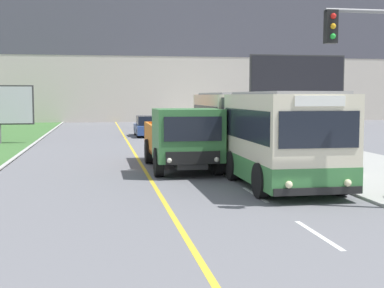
{
  "coord_description": "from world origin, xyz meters",
  "views": [
    {
      "loc": [
        -1.69,
        -2.5,
        2.89
      ],
      "look_at": [
        1.1,
        13.67,
        1.4
      ],
      "focal_mm": 50.0,
      "sensor_mm": 36.0,
      "label": 1
    }
  ],
  "objects_px": {
    "dump_truck": "(183,140)",
    "planter_round_third": "(301,147)",
    "planter_round_second": "(346,160)",
    "city_bus": "(255,132)",
    "billboard_large": "(297,77)",
    "car_distant": "(148,126)",
    "traffic_light_mast": "(382,74)",
    "planter_round_far": "(268,139)"
  },
  "relations": [
    {
      "from": "dump_truck",
      "to": "planter_round_third",
      "type": "bearing_deg",
      "value": 18.47
    },
    {
      "from": "planter_round_second",
      "to": "planter_round_third",
      "type": "height_order",
      "value": "planter_round_third"
    },
    {
      "from": "city_bus",
      "to": "dump_truck",
      "type": "relative_size",
      "value": 1.77
    },
    {
      "from": "city_bus",
      "to": "billboard_large",
      "type": "height_order",
      "value": "billboard_large"
    },
    {
      "from": "city_bus",
      "to": "billboard_large",
      "type": "distance_m",
      "value": 14.58
    },
    {
      "from": "car_distant",
      "to": "billboard_large",
      "type": "xyz_separation_m",
      "value": [
        8.77,
        -6.32,
        3.38
      ]
    },
    {
      "from": "traffic_light_mast",
      "to": "planter_round_second",
      "type": "height_order",
      "value": "traffic_light_mast"
    },
    {
      "from": "dump_truck",
      "to": "planter_round_far",
      "type": "height_order",
      "value": "dump_truck"
    },
    {
      "from": "traffic_light_mast",
      "to": "dump_truck",
      "type": "bearing_deg",
      "value": 116.65
    },
    {
      "from": "billboard_large",
      "to": "planter_round_third",
      "type": "xyz_separation_m",
      "value": [
        -3.61,
        -10.05,
        -3.4
      ]
    },
    {
      "from": "planter_round_third",
      "to": "dump_truck",
      "type": "bearing_deg",
      "value": -161.53
    },
    {
      "from": "planter_round_far",
      "to": "traffic_light_mast",
      "type": "bearing_deg",
      "value": -96.23
    },
    {
      "from": "car_distant",
      "to": "billboard_large",
      "type": "distance_m",
      "value": 11.33
    },
    {
      "from": "city_bus",
      "to": "car_distant",
      "type": "relative_size",
      "value": 2.78
    },
    {
      "from": "city_bus",
      "to": "traffic_light_mast",
      "type": "height_order",
      "value": "traffic_light_mast"
    },
    {
      "from": "billboard_large",
      "to": "planter_round_far",
      "type": "distance_m",
      "value": 7.64
    },
    {
      "from": "traffic_light_mast",
      "to": "planter_round_second",
      "type": "relative_size",
      "value": 4.34
    },
    {
      "from": "planter_round_third",
      "to": "planter_round_far",
      "type": "xyz_separation_m",
      "value": [
        -0.12,
        4.31,
        -0.0
      ]
    },
    {
      "from": "city_bus",
      "to": "planter_round_far",
      "type": "height_order",
      "value": "city_bus"
    },
    {
      "from": "city_bus",
      "to": "car_distant",
      "type": "xyz_separation_m",
      "value": [
        -2.26,
        19.12,
        -0.84
      ]
    },
    {
      "from": "car_distant",
      "to": "planter_round_second",
      "type": "distance_m",
      "value": 21.32
    },
    {
      "from": "planter_round_third",
      "to": "planter_round_second",
      "type": "bearing_deg",
      "value": -90.01
    },
    {
      "from": "billboard_large",
      "to": "city_bus",
      "type": "bearing_deg",
      "value": -116.98
    },
    {
      "from": "dump_truck",
      "to": "billboard_large",
      "type": "distance_m",
      "value": 15.19
    },
    {
      "from": "planter_round_second",
      "to": "planter_round_far",
      "type": "distance_m",
      "value": 8.62
    },
    {
      "from": "car_distant",
      "to": "billboard_large",
      "type": "height_order",
      "value": "billboard_large"
    },
    {
      "from": "traffic_light_mast",
      "to": "planter_round_second",
      "type": "xyz_separation_m",
      "value": [
        1.62,
        5.11,
        -2.81
      ]
    },
    {
      "from": "dump_truck",
      "to": "planter_round_second",
      "type": "relative_size",
      "value": 5.49
    },
    {
      "from": "planter_round_second",
      "to": "city_bus",
      "type": "bearing_deg",
      "value": 151.71
    },
    {
      "from": "dump_truck",
      "to": "billboard_large",
      "type": "height_order",
      "value": "billboard_large"
    },
    {
      "from": "city_bus",
      "to": "planter_round_far",
      "type": "xyz_separation_m",
      "value": [
        2.78,
        7.06,
        -0.86
      ]
    },
    {
      "from": "city_bus",
      "to": "planter_round_third",
      "type": "height_order",
      "value": "city_bus"
    },
    {
      "from": "billboard_large",
      "to": "planter_round_third",
      "type": "height_order",
      "value": "billboard_large"
    },
    {
      "from": "car_distant",
      "to": "planter_round_third",
      "type": "xyz_separation_m",
      "value": [
        5.16,
        -16.37,
        -0.02
      ]
    },
    {
      "from": "car_distant",
      "to": "traffic_light_mast",
      "type": "height_order",
      "value": "traffic_light_mast"
    },
    {
      "from": "city_bus",
      "to": "planter_round_second",
      "type": "distance_m",
      "value": 3.42
    },
    {
      "from": "city_bus",
      "to": "planter_round_far",
      "type": "bearing_deg",
      "value": 68.49
    },
    {
      "from": "planter_round_far",
      "to": "car_distant",
      "type": "bearing_deg",
      "value": 112.67
    },
    {
      "from": "car_distant",
      "to": "traffic_light_mast",
      "type": "bearing_deg",
      "value": -82.18
    },
    {
      "from": "car_distant",
      "to": "city_bus",
      "type": "bearing_deg",
      "value": -83.26
    },
    {
      "from": "billboard_large",
      "to": "planter_round_far",
      "type": "relative_size",
      "value": 4.56
    },
    {
      "from": "traffic_light_mast",
      "to": "planter_round_far",
      "type": "height_order",
      "value": "traffic_light_mast"
    }
  ]
}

